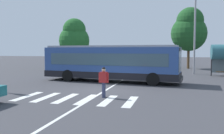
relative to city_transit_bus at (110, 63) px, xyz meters
The scene contains 11 objects.
ground_plane 4.71m from the city_transit_bus, 82.87° to the right, with size 160.00×160.00×0.00m, color #3D3D42.
city_transit_bus is the anchor object (origin of this frame).
pedestrian_crossing_street 6.92m from the city_transit_bus, 78.64° to the right, with size 0.58×0.33×1.72m.
parked_car_white 10.60m from the city_transit_bus, 108.16° to the left, with size 2.10×4.61×1.35m.
parked_car_champagne 9.61m from the city_transit_bus, 93.57° to the left, with size 2.02×4.57×1.35m.
parked_car_red 9.93m from the city_transit_bus, 78.39° to the left, with size 2.06×4.59×1.35m.
twin_arm_street_lamp 11.94m from the city_transit_bus, 48.61° to the left, with size 5.20×0.32×9.10m.
background_tree_left 16.08m from the city_transit_bus, 124.03° to the left, with size 4.42×4.42×7.26m.
background_tree_right 18.68m from the city_transit_bus, 66.26° to the left, with size 5.08×5.08×8.75m.
crosswalk_painted_stripes 7.67m from the city_transit_bus, 90.07° to the right, with size 6.52×2.82×0.01m.
lane_center_line 2.99m from the city_transit_bus, 71.39° to the right, with size 0.16×24.00×0.01m, color silver.
Camera 1 is at (4.55, -15.26, 2.67)m, focal length 38.52 mm.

